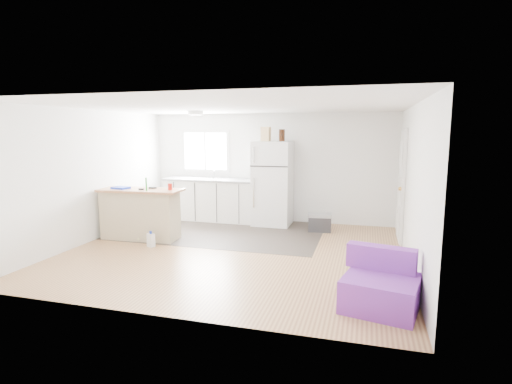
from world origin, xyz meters
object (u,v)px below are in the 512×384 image
mop (142,229)px  peninsula (141,214)px  blue_tray (121,188)px  bottle_left (281,135)px  refrigerator (273,183)px  purple_seat (381,287)px  bottle_right (283,135)px  cooler (320,222)px  kitchen_cabinets (211,199)px  cardboard_box (266,134)px  red_cup (170,187)px  cleaner_jug (151,240)px

mop → peninsula: bearing=99.3°
blue_tray → bottle_left: bottle_left is taller
refrigerator → purple_seat: 4.34m
bottle_right → cooler: bearing=-21.4°
cooler → purple_seat: purple_seat is taller
mop → kitchen_cabinets: bearing=46.0°
cardboard_box → bottle_right: cardboard_box is taller
cooler → red_cup: size_ratio=4.21×
cooler → cardboard_box: cardboard_box is taller
kitchen_cabinets → cardboard_box: cardboard_box is taller
cardboard_box → red_cup: bearing=-128.6°
kitchen_cabinets → red_cup: kitchen_cabinets is taller
bottle_right → cardboard_box: bearing=-174.5°
mop → cardboard_box: cardboard_box is taller
kitchen_cabinets → bottle_left: bearing=-5.5°
purple_seat → blue_tray: (-4.62, 1.85, 0.72)m
blue_tray → peninsula: bearing=8.2°
kitchen_cabinets → refrigerator: (1.46, -0.06, 0.42)m
cooler → cleaner_jug: size_ratio=1.81×
cooler → mop: (-3.06, -1.62, 0.05)m
red_cup → bottle_right: bearing=45.2°
cooler → purple_seat: bearing=-78.7°
peninsula → cooler: peninsula is taller
refrigerator → bottle_left: (0.19, -0.11, 1.02)m
kitchen_cabinets → peninsula: kitchen_cabinets is taller
cardboard_box → peninsula: bearing=-138.1°
blue_tray → cooler: bearing=23.3°
mop → red_cup: 0.93m
red_cup → cleaner_jug: bearing=-106.6°
purple_seat → mop: bearing=169.8°
red_cup → cardboard_box: 2.39m
peninsula → red_cup: (0.60, 0.05, 0.53)m
cooler → bottle_left: 1.96m
refrigerator → peninsula: bearing=-139.2°
peninsula → bottle_right: (2.34, 1.80, 1.45)m
purple_seat → bottle_left: bottle_left is taller
cooler → bottle_left: (-0.88, 0.24, 1.74)m
bottle_left → purple_seat: bearing=-61.5°
peninsula → cardboard_box: (1.97, 1.77, 1.47)m
peninsula → cooler: bearing=21.9°
kitchen_cabinets → cooler: 2.57m
refrigerator → bottle_right: 1.05m
purple_seat → refrigerator: bearing=132.7°
cleaner_jug → red_cup: size_ratio=2.33×
cooler → cardboard_box: size_ratio=1.69×
refrigerator → kitchen_cabinets: bearing=177.7°
refrigerator → cleaner_jug: 2.90m
peninsula → bottle_left: bearing=33.7°
peninsula → cleaner_jug: bearing=-46.6°
red_cup → purple_seat: bearing=-28.1°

